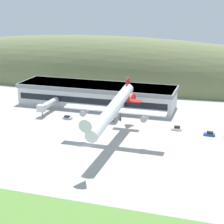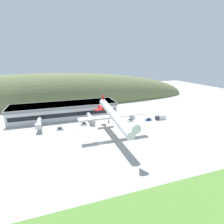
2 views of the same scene
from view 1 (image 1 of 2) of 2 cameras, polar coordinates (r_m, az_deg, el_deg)
name	(u,v)px [view 1 (image 1 of 2)]	position (r m, az deg, el deg)	size (l,w,h in m)	color
ground_plane	(86,147)	(131.34, -3.97, -5.34)	(426.69, 426.69, 0.00)	#ADAAA3
hill_backdrop	(100,82)	(229.59, -1.81, 4.52)	(309.50, 50.38, 56.68)	#667047
terminal_building	(97,94)	(179.60, -2.34, 2.82)	(75.52, 20.47, 10.17)	silver
jetway_0	(48,105)	(169.84, -9.80, 1.12)	(3.38, 16.51, 5.43)	silver
jetway_1	(117,110)	(159.68, 0.72, 0.34)	(3.38, 13.76, 5.43)	silver
cargo_airplane	(113,109)	(129.78, 0.20, 0.48)	(36.85, 52.90, 11.90)	silver
service_car_0	(103,118)	(159.15, -1.34, -0.98)	(4.19, 2.02, 1.58)	#999EA3
service_car_1	(67,118)	(161.36, -6.82, -0.86)	(4.06, 2.00, 1.45)	#999EA3
service_car_2	(209,134)	(145.93, 14.63, -3.26)	(4.27, 1.91, 1.56)	#264C99
service_car_3	(177,128)	(149.19, 9.83, -2.48)	(4.23, 1.99, 1.63)	silver
traffic_cone_0	(82,123)	(154.91, -4.54, -1.69)	(0.52, 0.52, 0.58)	orange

